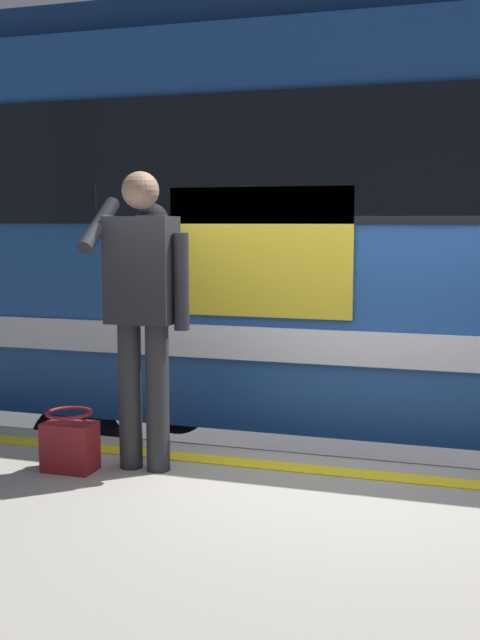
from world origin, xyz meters
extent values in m
plane|color=#3D3D3F|center=(0.00, 0.00, 0.00)|extent=(23.49, 23.49, 0.00)
cube|color=yellow|center=(0.00, 0.30, 0.97)|extent=(12.49, 0.16, 0.01)
cube|color=slate|center=(0.00, -1.11, 0.08)|extent=(16.57, 0.08, 0.16)
cube|color=slate|center=(0.00, -2.55, 0.08)|extent=(16.57, 0.08, 0.16)
cube|color=gold|center=(0.62, -0.45, 2.25)|extent=(1.32, 0.02, 0.91)
cylinder|color=black|center=(2.24, -0.74, 0.58)|extent=(0.84, 0.12, 0.84)
cylinder|color=black|center=(2.24, -2.91, 0.58)|extent=(0.84, 0.12, 0.84)
cylinder|color=#262628|center=(0.95, 0.57, 1.41)|extent=(0.14, 0.14, 0.90)
cylinder|color=#262628|center=(1.13, 0.57, 1.41)|extent=(0.14, 0.14, 0.90)
cube|color=black|center=(1.04, 0.57, 2.18)|extent=(0.40, 0.24, 0.63)
sphere|color=black|center=(1.04, 0.41, 2.47)|extent=(0.20, 0.20, 0.20)
sphere|color=tan|center=(1.04, 0.57, 2.64)|extent=(0.22, 0.22, 0.22)
cylinder|color=black|center=(0.79, 0.57, 2.11)|extent=(0.09, 0.09, 0.57)
cylinder|color=black|center=(1.27, 0.65, 2.44)|extent=(0.09, 0.42, 0.33)
cube|color=black|center=(1.27, 0.75, 2.60)|extent=(0.07, 0.02, 0.15)
cube|color=maroon|center=(1.46, 0.74, 1.12)|extent=(0.31, 0.20, 0.30)
torus|color=maroon|center=(1.46, 0.74, 1.32)|extent=(0.28, 0.28, 0.02)
camera|label=1|loc=(-0.86, 4.75, 2.47)|focal=43.40mm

